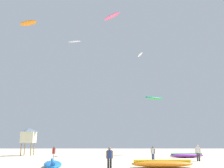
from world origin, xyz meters
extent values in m
cylinder|color=black|center=(-0.34, 6.00, 0.42)|extent=(0.16, 0.16, 0.85)
cylinder|color=black|center=(-0.15, 6.04, 0.42)|extent=(0.16, 0.16, 0.85)
cylinder|color=navy|center=(-0.24, 6.02, 1.16)|extent=(0.39, 0.39, 0.63)
cylinder|color=#936B4C|center=(-0.47, 5.97, 1.14)|extent=(0.11, 0.11, 0.58)
cylinder|color=#936B4C|center=(-0.02, 6.06, 1.14)|extent=(0.11, 0.11, 0.58)
sphere|color=#936B4C|center=(-0.24, 6.02, 1.60)|extent=(0.23, 0.23, 0.23)
cylinder|color=#2D2D33|center=(9.50, 14.33, 0.43)|extent=(0.16, 0.16, 0.87)
cylinder|color=#2D2D33|center=(9.69, 14.27, 0.43)|extent=(0.16, 0.16, 0.87)
cylinder|color=silver|center=(9.60, 14.30, 1.20)|extent=(0.40, 0.40, 0.65)
cylinder|color=beige|center=(9.37, 14.36, 1.17)|extent=(0.12, 0.12, 0.60)
cylinder|color=beige|center=(9.82, 14.24, 1.17)|extent=(0.12, 0.12, 0.60)
sphere|color=beige|center=(9.60, 14.30, 1.64)|extent=(0.24, 0.24, 0.24)
cylinder|color=silver|center=(-6.67, 14.81, 0.39)|extent=(0.14, 0.14, 0.77)
cylinder|color=silver|center=(-6.76, 14.97, 0.39)|extent=(0.14, 0.14, 0.77)
cylinder|color=#B21E23|center=(-6.72, 14.89, 1.06)|extent=(0.35, 0.35, 0.58)
cylinder|color=brown|center=(-6.62, 14.71, 1.04)|extent=(0.10, 0.10, 0.53)
cylinder|color=brown|center=(-6.81, 15.08, 1.04)|extent=(0.10, 0.10, 0.53)
sphere|color=brown|center=(-6.72, 14.89, 1.46)|extent=(0.21, 0.21, 0.21)
cylinder|color=navy|center=(4.68, 14.67, 0.39)|extent=(0.15, 0.15, 0.78)
cylinder|color=navy|center=(4.54, 14.78, 0.39)|extent=(0.15, 0.15, 0.78)
cylinder|color=silver|center=(4.61, 14.72, 1.07)|extent=(0.36, 0.36, 0.58)
cylinder|color=brown|center=(4.78, 14.60, 1.05)|extent=(0.10, 0.10, 0.54)
cylinder|color=brown|center=(4.44, 14.85, 1.05)|extent=(0.10, 0.10, 0.54)
sphere|color=brown|center=(4.61, 14.72, 1.47)|extent=(0.21, 0.21, 0.21)
ellipsoid|color=orange|center=(4.23, 7.75, 0.29)|extent=(5.35, 1.68, 0.56)
cylinder|color=yellow|center=(4.23, 7.75, 0.53)|extent=(4.88, 0.40, 0.23)
ellipsoid|color=purple|center=(10.00, 19.99, 0.27)|extent=(5.01, 2.23, 0.61)
cylinder|color=green|center=(10.00, 19.99, 0.48)|extent=(4.42, 1.00, 0.21)
ellipsoid|color=blue|center=(-5.01, 7.38, 0.29)|extent=(2.78, 5.41, 0.57)
cylinder|color=blue|center=(-5.01, 7.38, 0.52)|extent=(1.47, 4.68, 0.23)
cylinder|color=#8C704C|center=(-12.45, 25.83, 0.95)|extent=(0.14, 0.14, 1.90)
cylinder|color=#8C704C|center=(-12.45, 24.33, 0.95)|extent=(0.14, 0.14, 1.90)
cylinder|color=#8C704C|center=(-13.95, 25.83, 0.95)|extent=(0.14, 0.14, 1.90)
cylinder|color=#8C704C|center=(-13.95, 24.33, 0.95)|extent=(0.14, 0.14, 1.90)
cube|color=beige|center=(-13.20, 25.08, 2.75)|extent=(2.00, 2.00, 1.70)
pyramid|color=slate|center=(-13.20, 25.08, 3.87)|extent=(2.30, 2.30, 0.55)
ellipsoid|color=orange|center=(-16.20, 28.75, 24.35)|extent=(4.03, 2.36, 0.81)
cylinder|color=#19B29E|center=(-16.20, 28.75, 24.52)|extent=(3.41, 1.34, 0.17)
ellipsoid|color=#E5598C|center=(-0.09, 17.12, 19.31)|extent=(2.84, 2.98, 0.50)
ellipsoid|color=white|center=(-7.40, 30.18, 21.14)|extent=(2.72, 1.27, 0.47)
ellipsoid|color=white|center=(5.24, 29.15, 18.02)|extent=(1.14, 2.59, 0.52)
ellipsoid|color=green|center=(7.37, 28.00, 9.49)|extent=(3.74, 2.44, 0.45)
cylinder|color=blue|center=(7.37, 28.00, 9.66)|extent=(3.11, 1.51, 0.16)
camera|label=1|loc=(-0.05, -13.71, 2.18)|focal=38.65mm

